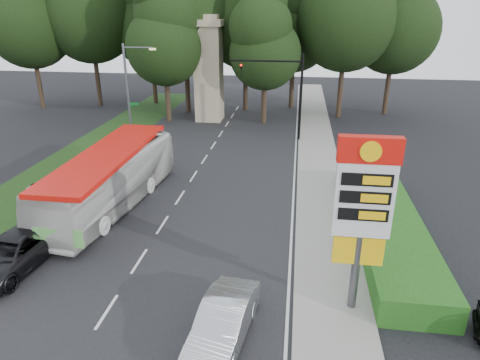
# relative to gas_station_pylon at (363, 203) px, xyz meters

# --- Properties ---
(ground) EXTENTS (120.00, 120.00, 0.00)m
(ground) POSITION_rel_gas_station_pylon_xyz_m (-9.20, -1.99, -4.45)
(ground) COLOR black
(ground) RESTS_ON ground
(road_surface) EXTENTS (14.00, 80.00, 0.02)m
(road_surface) POSITION_rel_gas_station_pylon_xyz_m (-9.20, 10.01, -4.44)
(road_surface) COLOR black
(road_surface) RESTS_ON ground
(sidewalk_right) EXTENTS (3.00, 80.00, 0.12)m
(sidewalk_right) POSITION_rel_gas_station_pylon_xyz_m (-0.70, 10.01, -4.39)
(sidewalk_right) COLOR gray
(sidewalk_right) RESTS_ON ground
(grass_verge_left) EXTENTS (5.00, 50.00, 0.02)m
(grass_verge_left) POSITION_rel_gas_station_pylon_xyz_m (-18.70, 16.01, -4.44)
(grass_verge_left) COLOR #193814
(grass_verge_left) RESTS_ON ground
(hedge) EXTENTS (3.00, 14.00, 1.20)m
(hedge) POSITION_rel_gas_station_pylon_xyz_m (2.30, 6.01, -3.85)
(hedge) COLOR #1A5216
(hedge) RESTS_ON ground
(gas_station_pylon) EXTENTS (2.10, 0.45, 6.85)m
(gas_station_pylon) POSITION_rel_gas_station_pylon_xyz_m (0.00, 0.00, 0.00)
(gas_station_pylon) COLOR #59595E
(gas_station_pylon) RESTS_ON ground
(traffic_signal_mast) EXTENTS (6.10, 0.35, 7.20)m
(traffic_signal_mast) POSITION_rel_gas_station_pylon_xyz_m (-3.52, 22.00, 0.22)
(traffic_signal_mast) COLOR black
(traffic_signal_mast) RESTS_ON ground
(streetlight_signs) EXTENTS (2.75, 0.98, 8.00)m
(streetlight_signs) POSITION_rel_gas_station_pylon_xyz_m (-16.19, 20.01, -0.01)
(streetlight_signs) COLOR #59595E
(streetlight_signs) RESTS_ON ground
(monument) EXTENTS (3.00, 3.00, 10.05)m
(monument) POSITION_rel_gas_station_pylon_xyz_m (-11.20, 28.01, 0.66)
(monument) COLOR tan
(monument) RESTS_ON ground
(tree_far_west) EXTENTS (8.96, 8.96, 17.60)m
(tree_far_west) POSITION_rel_gas_station_pylon_xyz_m (-31.20, 31.01, 6.24)
(tree_far_west) COLOR #2D2116
(tree_far_west) RESTS_ON ground
(tree_west_near) EXTENTS (8.40, 8.40, 16.50)m
(tree_west_near) POSITION_rel_gas_station_pylon_xyz_m (-19.20, 35.01, 5.57)
(tree_west_near) COLOR #2D2116
(tree_west_near) RESTS_ON ground
(tree_center_right) EXTENTS (9.24, 9.24, 18.15)m
(tree_center_right) POSITION_rel_gas_station_pylon_xyz_m (-8.20, 33.01, 6.57)
(tree_center_right) COLOR #2D2116
(tree_center_right) RESTS_ON ground
(tree_east_near) EXTENTS (8.12, 8.12, 15.95)m
(tree_east_near) POSITION_rel_gas_station_pylon_xyz_m (-3.20, 35.01, 5.23)
(tree_east_near) COLOR #2D2116
(tree_east_near) RESTS_ON ground
(tree_far_east) EXTENTS (8.68, 8.68, 17.05)m
(tree_far_east) POSITION_rel_gas_station_pylon_xyz_m (6.80, 33.01, 5.90)
(tree_far_east) COLOR #2D2116
(tree_far_east) RESTS_ON ground
(tree_monument_left) EXTENTS (7.28, 7.28, 14.30)m
(tree_monument_left) POSITION_rel_gas_station_pylon_xyz_m (-15.20, 27.01, 4.23)
(tree_monument_left) COLOR #2D2116
(tree_monument_left) RESTS_ON ground
(tree_monument_right) EXTENTS (6.72, 6.72, 13.20)m
(tree_monument_right) POSITION_rel_gas_station_pylon_xyz_m (-5.70, 27.51, 3.56)
(tree_monument_right) COLOR #2D2116
(tree_monument_right) RESTS_ON ground
(transit_bus) EXTENTS (4.05, 12.01, 3.28)m
(transit_bus) POSITION_rel_gas_station_pylon_xyz_m (-12.70, 7.37, -2.81)
(transit_bus) COLOR silver
(transit_bus) RESTS_ON ground
(sedan_silver) EXTENTS (2.17, 4.67, 1.48)m
(sedan_silver) POSITION_rel_gas_station_pylon_xyz_m (-4.57, -2.30, -3.71)
(sedan_silver) COLOR #AAADB2
(sedan_silver) RESTS_ON ground
(suv_charcoal) EXTENTS (3.07, 5.67, 1.51)m
(suv_charcoal) POSITION_rel_gas_station_pylon_xyz_m (-14.48, 0.80, -3.69)
(suv_charcoal) COLOR black
(suv_charcoal) RESTS_ON ground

